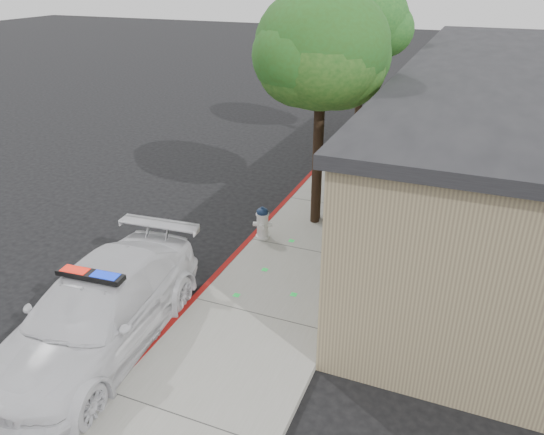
{
  "coord_description": "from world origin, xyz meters",
  "views": [
    {
      "loc": [
        5.22,
        -8.12,
        6.74
      ],
      "look_at": [
        1.04,
        2.16,
        1.34
      ],
      "focal_mm": 33.98,
      "sensor_mm": 36.0,
      "label": 1
    }
  ],
  "objects_px": {
    "clapboard_building": "(526,135)",
    "street_tree_near": "(323,51)",
    "police_car": "(97,313)",
    "fire_hydrant": "(263,222)",
    "street_tree_far": "(365,24)",
    "street_tree_mid": "(322,63)"
  },
  "relations": [
    {
      "from": "police_car",
      "to": "street_tree_near",
      "type": "distance_m",
      "value": 8.24
    },
    {
      "from": "street_tree_near",
      "to": "police_car",
      "type": "bearing_deg",
      "value": -107.94
    },
    {
      "from": "police_car",
      "to": "fire_hydrant",
      "type": "relative_size",
      "value": 6.25
    },
    {
      "from": "clapboard_building",
      "to": "street_tree_far",
      "type": "relative_size",
      "value": 3.34
    },
    {
      "from": "street_tree_far",
      "to": "street_tree_mid",
      "type": "bearing_deg",
      "value": -85.27
    },
    {
      "from": "police_car",
      "to": "street_tree_far",
      "type": "xyz_separation_m",
      "value": [
        1.63,
        14.16,
        4.05
      ]
    },
    {
      "from": "police_car",
      "to": "fire_hydrant",
      "type": "height_order",
      "value": "police_car"
    },
    {
      "from": "clapboard_building",
      "to": "street_tree_near",
      "type": "xyz_separation_m",
      "value": [
        -5.38,
        -4.11,
        2.72
      ]
    },
    {
      "from": "street_tree_mid",
      "to": "street_tree_far",
      "type": "bearing_deg",
      "value": 94.73
    },
    {
      "from": "clapboard_building",
      "to": "street_tree_near",
      "type": "distance_m",
      "value": 7.3
    },
    {
      "from": "police_car",
      "to": "street_tree_near",
      "type": "relative_size",
      "value": 0.9
    },
    {
      "from": "street_tree_near",
      "to": "street_tree_mid",
      "type": "xyz_separation_m",
      "value": [
        0.04,
        -0.18,
        -0.27
      ]
    },
    {
      "from": "street_tree_mid",
      "to": "street_tree_far",
      "type": "height_order",
      "value": "street_tree_far"
    },
    {
      "from": "street_tree_mid",
      "to": "street_tree_far",
      "type": "distance_m",
      "value": 7.54
    },
    {
      "from": "clapboard_building",
      "to": "street_tree_near",
      "type": "bearing_deg",
      "value": -142.62
    },
    {
      "from": "clapboard_building",
      "to": "police_car",
      "type": "height_order",
      "value": "clapboard_building"
    },
    {
      "from": "fire_hydrant",
      "to": "clapboard_building",
      "type": "bearing_deg",
      "value": 26.02
    },
    {
      "from": "clapboard_building",
      "to": "street_tree_mid",
      "type": "bearing_deg",
      "value": -141.23
    },
    {
      "from": "fire_hydrant",
      "to": "street_tree_far",
      "type": "height_order",
      "value": "street_tree_far"
    },
    {
      "from": "police_car",
      "to": "fire_hydrant",
      "type": "distance_m",
      "value": 5.27
    },
    {
      "from": "street_tree_near",
      "to": "street_tree_far",
      "type": "bearing_deg",
      "value": 94.51
    },
    {
      "from": "police_car",
      "to": "street_tree_mid",
      "type": "xyz_separation_m",
      "value": [
        2.25,
        6.65,
        3.77
      ]
    }
  ]
}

